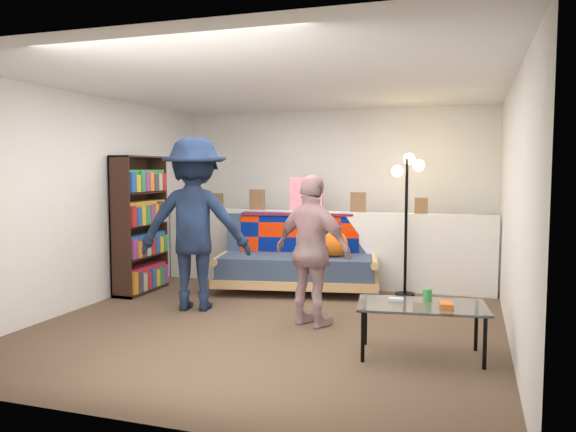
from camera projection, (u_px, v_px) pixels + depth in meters
The scene contains 10 objects.
ground at pixel (276, 320), 5.82m from camera, with size 5.00×5.00×0.00m, color brown.
room_shell at pixel (290, 159), 6.12m from camera, with size 4.60×5.05×2.45m.
half_wall_ledge at pixel (321, 249), 7.48m from camera, with size 4.45×0.15×1.00m, color silver.
ledge_decor at pixel (304, 198), 7.47m from camera, with size 2.97×0.02×0.45m.
futon_sofa at pixel (299, 259), 7.17m from camera, with size 2.17×1.31×0.87m.
bookshelf at pixel (140, 229), 7.09m from camera, with size 0.29×0.86×1.72m.
coffee_table at pixel (423, 308), 4.66m from camera, with size 1.12×0.71×0.55m.
floor_lamp at pixel (407, 195), 6.85m from camera, with size 0.40×0.32×1.75m.
person_left at pixel (195, 224), 6.22m from camera, with size 1.23×0.71×1.91m, color black.
person_right at pixel (313, 251), 5.54m from camera, with size 0.88×0.37×1.51m, color pink.
Camera 1 is at (1.90, -5.38, 1.57)m, focal length 35.00 mm.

